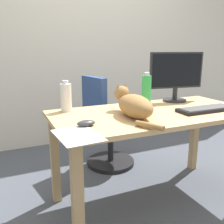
{
  "coord_description": "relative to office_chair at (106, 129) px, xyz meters",
  "views": [
    {
      "loc": [
        -1.0,
        -1.48,
        1.16
      ],
      "look_at": [
        -0.38,
        -0.1,
        0.78
      ],
      "focal_mm": 40.28,
      "sensor_mm": 36.0,
      "label": 1
    }
  ],
  "objects": [
    {
      "name": "monitor",
      "position": [
        0.45,
        -0.46,
        0.55
      ],
      "size": [
        0.48,
        0.2,
        0.42
      ],
      "color": "#232328",
      "rests_on": "desk"
    },
    {
      "name": "ground_plane",
      "position": [
        0.08,
        -0.71,
        -0.39
      ],
      "size": [
        8.0,
        8.0,
        0.0
      ],
      "primitive_type": "plane",
      "color": "#474C56"
    },
    {
      "name": "paper_sheet",
      "position": [
        -0.58,
        -0.98,
        0.33
      ],
      "size": [
        0.23,
        0.31,
        0.0
      ],
      "primitive_type": "cube",
      "rotation": [
        0.0,
        0.0,
        0.07
      ],
      "color": "white",
      "rests_on": "desk"
    },
    {
      "name": "keyboard",
      "position": [
        0.43,
        -0.85,
        0.34
      ],
      "size": [
        0.44,
        0.15,
        0.03
      ],
      "color": "black",
      "rests_on": "desk"
    },
    {
      "name": "desk",
      "position": [
        0.08,
        -0.71,
        0.23
      ],
      "size": [
        1.47,
        0.72,
        0.72
      ],
      "color": "tan",
      "rests_on": "ground_plane"
    },
    {
      "name": "cat",
      "position": [
        -0.12,
        -0.76,
        0.41
      ],
      "size": [
        0.2,
        0.61,
        0.2
      ],
      "color": "olive",
      "rests_on": "desk"
    },
    {
      "name": "computer_mouse",
      "position": [
        -0.48,
        -0.85,
        0.35
      ],
      "size": [
        0.11,
        0.06,
        0.04
      ],
      "primitive_type": "ellipsoid",
      "color": "#333338",
      "rests_on": "desk"
    },
    {
      "name": "water_bottle",
      "position": [
        -0.5,
        -0.44,
        0.43
      ],
      "size": [
        0.08,
        0.08,
        0.22
      ],
      "color": "silver",
      "rests_on": "desk"
    },
    {
      "name": "spray_bottle",
      "position": [
        0.1,
        -0.56,
        0.45
      ],
      "size": [
        0.07,
        0.07,
        0.27
      ],
      "color": "green",
      "rests_on": "desk"
    },
    {
      "name": "office_chair",
      "position": [
        0.0,
        0.0,
        0.0
      ],
      "size": [
        0.49,
        0.48,
        0.91
      ],
      "color": "black",
      "rests_on": "ground_plane"
    },
    {
      "name": "back_wall",
      "position": [
        0.08,
        0.85,
        0.91
      ],
      "size": [
        6.0,
        0.04,
        2.6
      ],
      "primitive_type": "cube",
      "color": "beige",
      "rests_on": "ground_plane"
    }
  ]
}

